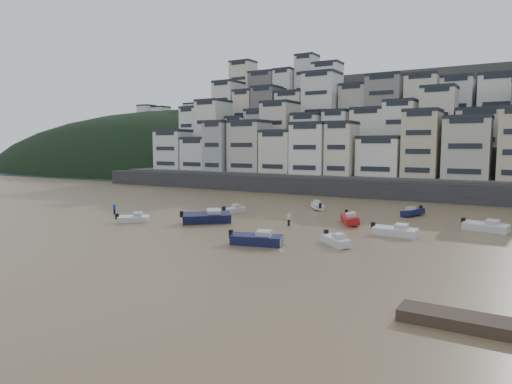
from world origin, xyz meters
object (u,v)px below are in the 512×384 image
Objects in this scene: boat_b at (336,239)px; boat_e at (350,218)px; boat_g at (485,225)px; person_pink at (289,219)px; boat_c at (207,216)px; boat_j at (133,218)px; person_blue at (114,208)px; boat_f at (234,209)px; boat_h at (317,205)px; boat_a at (257,237)px; boat_d at (395,230)px; boat_i at (413,211)px.

boat_e is at bearing 145.12° from boat_b.
person_pink is (-22.36, -8.53, 0.11)m from boat_g.
boat_c is 10.13m from boat_j.
boat_b is 12.30m from person_pink.
person_blue reaches higher than boat_j.
boat_f is 0.93× the size of boat_h.
boat_g is at bearing 93.69° from boat_b.
boat_d is (11.32, 12.12, -0.07)m from boat_a.
boat_f is 26.97m from boat_i.
boat_b is 2.74× the size of person_pink.
boat_b is at bearing 10.84° from boat_i.
boat_e is 3.38× the size of person_blue.
boat_h is 1.09× the size of boat_j.
boat_j is at bearing -156.67° from person_pink.
boat_i is at bearing 57.29° from boat_a.
boat_g is 51.46m from person_blue.
boat_i is 2.92× the size of person_blue.
boat_f is at bearing -49.14° from boat_i.
boat_g is at bearing -140.49° from boat_h.
boat_h is (9.66, 10.31, 0.05)m from boat_f.
boat_a is at bearing -107.29° from boat_b.
boat_g is (20.05, 20.65, -0.06)m from boat_a.
boat_d is at bearing -33.17° from boat_c.
boat_e is at bearing -9.98° from boat_i.
boat_d is at bearing 32.85° from boat_a.
boat_d reaches higher than boat_j.
person_pink reaches higher than boat_d.
boat_j is (-16.55, -24.63, -0.06)m from boat_h.
boat_h is at bearing -168.11° from boat_e.
boat_b is at bearing -113.78° from boat_d.
boat_d is 1.08× the size of boat_i.
boat_g is 45.10m from boat_j.
boat_a is 12.34m from person_pink.
boat_f is at bearing 154.70° from person_pink.
person_pink is at bearing -175.79° from boat_d.
boat_h is at bearing 139.71° from boat_d.
boat_a is at bearing -130.40° from boat_f.
boat_b is 24.90m from boat_i.
person_pink is at bearing -14.28° from boat_j.
boat_e is 1.30× the size of boat_j.
boat_c is 4.05× the size of person_pink.
boat_f is at bearing 35.19° from person_blue.
boat_a is at bearing -14.32° from person_blue.
boat_a is 16.59m from boat_d.
boat_e is 14.15m from boat_h.
boat_e is at bearing -172.86° from boat_h.
boat_h is at bearing 100.12° from person_pink.
boat_h is 0.97× the size of boat_i.
boat_f is 35.02m from boat_g.
boat_a is 3.44× the size of person_blue.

